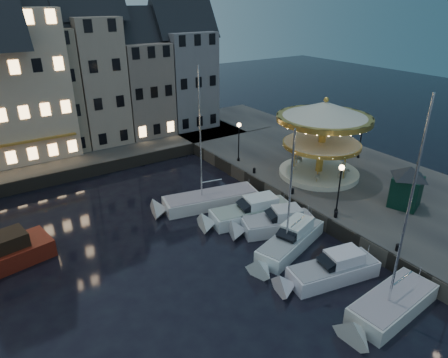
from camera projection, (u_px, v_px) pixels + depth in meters
ground at (275, 262)px, 28.35m from camera, size 160.00×160.00×0.00m
quay_east at (344, 179)px, 39.70m from camera, size 16.00×56.00×1.30m
quay_north at (60, 157)px, 45.20m from camera, size 44.00×12.00×1.30m
quaywall_e at (283, 200)px, 35.65m from camera, size 0.15×44.00×1.30m
quaywall_n at (94, 170)px, 41.67m from camera, size 48.00×0.15×1.30m
streetlamp_b at (340, 182)px, 31.08m from camera, size 0.44×0.44×4.17m
streetlamp_c at (239, 136)px, 41.29m from camera, size 0.44×0.44×4.17m
streetlamp_d at (362, 134)px, 42.09m from camera, size 0.44×0.44×4.17m
bollard_a at (398, 247)px, 27.25m from camera, size 0.30×0.30×0.57m
bollard_b at (336, 214)px, 31.40m from camera, size 0.30×0.30×0.57m
bollard_c at (292, 191)px, 35.18m from camera, size 0.30×0.30×0.57m
bollard_d at (254, 170)px, 39.34m from camera, size 0.30×0.30×0.57m
townhouse_nc at (43, 82)px, 43.33m from camera, size 6.82×8.00×14.80m
townhouse_nd at (95, 72)px, 46.03m from camera, size 5.50×8.00×15.80m
townhouse_ne at (140, 80)px, 49.42m from camera, size 6.16×8.00×12.80m
townhouse_nf at (183, 71)px, 52.27m from camera, size 6.82×8.00×13.80m
motorboat_a at (387, 308)px, 23.38m from camera, size 7.32×2.87×12.16m
motorboat_b at (328, 272)px, 26.28m from camera, size 7.25×3.33×2.15m
motorboat_c at (288, 243)px, 29.34m from camera, size 7.83×4.19×10.48m
motorboat_d at (273, 224)px, 31.85m from camera, size 6.79×4.13×2.15m
motorboat_e at (247, 213)px, 33.41m from camera, size 8.03×3.62×2.15m
motorboat_f at (205, 201)px, 35.69m from camera, size 9.53×4.21×12.62m
carousel at (324, 125)px, 36.94m from camera, size 8.77×8.77×7.68m
ticket_kiosk at (408, 180)px, 32.24m from camera, size 3.45×3.45×4.05m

